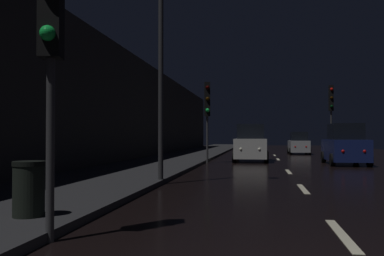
{
  "coord_description": "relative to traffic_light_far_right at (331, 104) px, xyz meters",
  "views": [
    {
      "loc": [
        -1.25,
        -3.69,
        1.5
      ],
      "look_at": [
        -4.09,
        14.26,
        1.86
      ],
      "focal_mm": 39.34,
      "sensor_mm": 36.0,
      "label": 1
    }
  ],
  "objects": [
    {
      "name": "car_distant_taillights",
      "position": [
        -2.0,
        3.93,
        -3.02
      ],
      "size": [
        1.7,
        3.68,
        1.85
      ],
      "rotation": [
        0.0,
        0.0,
        1.57
      ],
      "color": "#A5A8AD",
      "rests_on": "ground"
    },
    {
      "name": "car_approaching_headlights",
      "position": [
        -5.78,
        -6.79,
        -2.86
      ],
      "size": [
        2.02,
        4.38,
        2.21
      ],
      "rotation": [
        0.0,
        0.0,
        -1.57
      ],
      "color": "silver",
      "rests_on": "ground"
    },
    {
      "name": "sidewalk_left",
      "position": [
        -10.45,
        -4.05,
        -3.79
      ],
      "size": [
        4.4,
        84.0,
        0.15
      ],
      "primitive_type": "cube",
      "color": "#28282B",
      "rests_on": "ground"
    },
    {
      "name": "trash_bin_curbside",
      "position": [
        -9.15,
        -25.66,
        -3.25
      ],
      "size": [
        0.55,
        0.55,
        0.93
      ],
      "color": "black",
      "rests_on": "sidewalk_left"
    },
    {
      "name": "car_parked_right_far",
      "position": [
        -0.8,
        -9.02,
        -2.88
      ],
      "size": [
        1.98,
        4.29,
        2.16
      ],
      "rotation": [
        0.0,
        0.0,
        1.57
      ],
      "color": "#141E51",
      "rests_on": "ground"
    },
    {
      "name": "building_facade_left",
      "position": [
        -13.05,
        -7.55,
        -0.67
      ],
      "size": [
        0.8,
        63.0,
        6.4
      ],
      "primitive_type": "cube",
      "color": "#2D2B28",
      "rests_on": "ground"
    },
    {
      "name": "traffic_light_far_left",
      "position": [
        -8.14,
        -8.94,
        -0.61
      ],
      "size": [
        0.37,
        0.48,
        4.53
      ],
      "rotation": [
        0.0,
        0.0,
        -1.35
      ],
      "color": "#38383A",
      "rests_on": "ground"
    },
    {
      "name": "streetlamp_overhead",
      "position": [
        -7.87,
        -19.39,
        0.65
      ],
      "size": [
        1.7,
        0.44,
        6.75
      ],
      "color": "#2D2D30",
      "rests_on": "ground"
    },
    {
      "name": "traffic_light_near_left",
      "position": [
        -8.24,
        -26.67,
        -0.62
      ],
      "size": [
        0.37,
        0.48,
        4.51
      ],
      "rotation": [
        0.0,
        0.0,
        -1.34
      ],
      "color": "#38383A",
      "rests_on": "ground"
    },
    {
      "name": "ground",
      "position": [
        -4.07,
        -4.05,
        -3.87
      ],
      "size": [
        25.15,
        84.0,
        0.02
      ],
      "primitive_type": "cube",
      "color": "black"
    },
    {
      "name": "lane_centerline",
      "position": [
        -4.07,
        -12.54,
        -3.86
      ],
      "size": [
        0.16,
        29.09,
        0.01
      ],
      "color": "beige",
      "rests_on": "ground"
    },
    {
      "name": "traffic_light_far_right",
      "position": [
        0.0,
        0.0,
        0.0
      ],
      "size": [
        0.33,
        0.47,
        5.28
      ],
      "rotation": [
        0.0,
        0.0,
        -1.51
      ],
      "color": "#38383A",
      "rests_on": "ground"
    }
  ]
}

